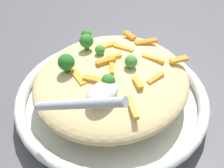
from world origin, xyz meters
TOP-DOWN VIEW (x-y plane):
  - ground_plane at (0.00, 0.00)m, footprint 2.40×2.40m
  - serving_bowl at (0.00, 0.00)m, footprint 0.35×0.35m
  - pasta_mound at (0.00, 0.00)m, footprint 0.28×0.26m
  - carrot_piece_0 at (-0.05, -0.00)m, footprint 0.02×0.04m
  - carrot_piece_1 at (0.09, -0.08)m, footprint 0.03×0.03m
  - carrot_piece_2 at (-0.05, -0.08)m, footprint 0.03×0.04m
  - carrot_piece_3 at (-0.01, -0.01)m, footprint 0.02×0.02m
  - carrot_piece_4 at (0.06, -0.04)m, footprint 0.02×0.04m
  - carrot_piece_5 at (-0.01, -0.06)m, footprint 0.02×0.03m
  - carrot_piece_6 at (0.02, 0.01)m, footprint 0.03×0.02m
  - carrot_piece_7 at (0.10, 0.04)m, footprint 0.02×0.03m
  - carrot_piece_8 at (0.05, 0.04)m, footprint 0.03×0.02m
  - carrot_piece_9 at (0.06, 0.02)m, footprint 0.02×0.04m
  - carrot_piece_10 at (0.00, 0.01)m, footprint 0.04×0.02m
  - carrot_piece_11 at (0.02, -0.07)m, footprint 0.04×0.01m
  - carrot_piece_12 at (0.10, -0.00)m, footprint 0.04×0.03m
  - carrot_piece_13 at (-0.05, 0.03)m, footprint 0.02×0.04m
  - broccoli_floret_0 at (0.04, 0.10)m, footprint 0.02×0.02m
  - broccoli_floret_1 at (0.02, 0.04)m, footprint 0.02×0.02m
  - broccoli_floret_2 at (-0.04, -0.03)m, footprint 0.02×0.02m
  - broccoli_floret_3 at (-0.05, 0.05)m, footprint 0.03×0.03m
  - broccoli_floret_4 at (0.01, 0.07)m, footprint 0.03×0.03m
  - broccoli_floret_5 at (0.02, -0.03)m, footprint 0.02×0.02m
  - serving_spoon at (-0.09, -0.04)m, footprint 0.11×0.14m

SIDE VIEW (x-z plane):
  - ground_plane at x=0.00m, z-range 0.00..0.00m
  - serving_bowl at x=0.00m, z-range 0.00..0.05m
  - pasta_mound at x=0.00m, z-range 0.04..0.10m
  - carrot_piece_1 at x=0.09m, z-range 0.09..0.10m
  - carrot_piece_12 at x=0.10m, z-range 0.09..0.10m
  - carrot_piece_7 at x=0.10m, z-range 0.09..0.10m
  - carrot_piece_11 at x=0.02m, z-range 0.09..0.10m
  - carrot_piece_2 at x=-0.05m, z-range 0.09..0.10m
  - carrot_piece_4 at x=0.06m, z-range 0.09..0.10m
  - carrot_piece_13 at x=-0.05m, z-range 0.10..0.10m
  - carrot_piece_9 at x=0.06m, z-range 0.10..0.10m
  - carrot_piece_8 at x=0.05m, z-range 0.10..0.10m
  - carrot_piece_5 at x=-0.01m, z-range 0.10..0.11m
  - carrot_piece_0 at x=-0.05m, z-range 0.10..0.11m
  - carrot_piece_3 at x=-0.01m, z-range 0.10..0.11m
  - carrot_piece_6 at x=0.02m, z-range 0.10..0.11m
  - carrot_piece_10 at x=0.00m, z-range 0.10..0.11m
  - broccoli_floret_0 at x=0.04m, z-range 0.09..0.12m
  - broccoli_floret_1 at x=0.02m, z-range 0.10..0.12m
  - broccoli_floret_5 at x=0.02m, z-range 0.10..0.12m
  - broccoli_floret_2 at x=-0.04m, z-range 0.10..0.13m
  - broccoli_floret_4 at x=0.01m, z-range 0.10..0.13m
  - broccoli_floret_3 at x=-0.05m, z-range 0.10..0.13m
  - serving_spoon at x=-0.09m, z-range 0.08..0.17m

